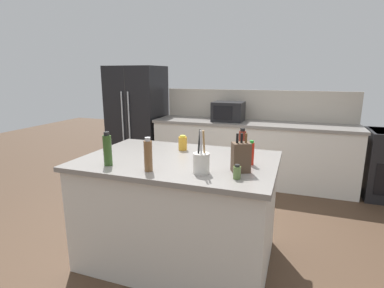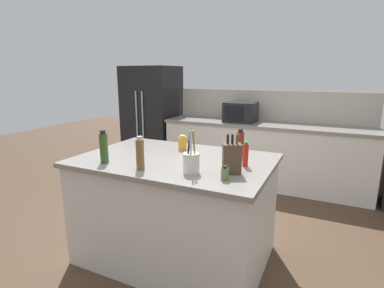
{
  "view_description": "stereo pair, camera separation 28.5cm",
  "coord_description": "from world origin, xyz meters",
  "px_view_note": "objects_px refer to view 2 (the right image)",
  "views": [
    {
      "loc": [
        0.94,
        -2.29,
        1.65
      ],
      "look_at": [
        0.0,
        0.35,
        0.99
      ],
      "focal_mm": 28.0,
      "sensor_mm": 36.0,
      "label": 1
    },
    {
      "loc": [
        1.2,
        -2.18,
        1.65
      ],
      "look_at": [
        0.0,
        0.35,
        0.99
      ],
      "focal_mm": 28.0,
      "sensor_mm": 36.0,
      "label": 2
    }
  ],
  "objects_px": {
    "refrigerator": "(152,118)",
    "vinegar_bottle": "(240,144)",
    "microwave": "(240,112)",
    "honey_jar": "(182,143)",
    "hot_sauce_bottle": "(245,155)",
    "knife_block": "(232,158)",
    "spice_jar_oregano": "(225,174)",
    "utensil_crock": "(191,162)",
    "pepper_grinder": "(140,154)",
    "olive_oil_bottle": "(104,148)"
  },
  "relations": [
    {
      "from": "honey_jar",
      "to": "spice_jar_oregano",
      "type": "relative_size",
      "value": 1.37
    },
    {
      "from": "refrigerator",
      "to": "microwave",
      "type": "relative_size",
      "value": 3.85
    },
    {
      "from": "microwave",
      "to": "vinegar_bottle",
      "type": "height_order",
      "value": "microwave"
    },
    {
      "from": "pepper_grinder",
      "to": "vinegar_bottle",
      "type": "height_order",
      "value": "pepper_grinder"
    },
    {
      "from": "utensil_crock",
      "to": "olive_oil_bottle",
      "type": "bearing_deg",
      "value": -174.99
    },
    {
      "from": "vinegar_bottle",
      "to": "knife_block",
      "type": "bearing_deg",
      "value": -80.75
    },
    {
      "from": "vinegar_bottle",
      "to": "hot_sauce_bottle",
      "type": "height_order",
      "value": "vinegar_bottle"
    },
    {
      "from": "olive_oil_bottle",
      "to": "utensil_crock",
      "type": "bearing_deg",
      "value": 5.01
    },
    {
      "from": "utensil_crock",
      "to": "olive_oil_bottle",
      "type": "distance_m",
      "value": 0.76
    },
    {
      "from": "vinegar_bottle",
      "to": "spice_jar_oregano",
      "type": "xyz_separation_m",
      "value": [
        0.08,
        -0.63,
        -0.07
      ]
    },
    {
      "from": "microwave",
      "to": "olive_oil_bottle",
      "type": "height_order",
      "value": "microwave"
    },
    {
      "from": "pepper_grinder",
      "to": "vinegar_bottle",
      "type": "distance_m",
      "value": 0.89
    },
    {
      "from": "spice_jar_oregano",
      "to": "knife_block",
      "type": "bearing_deg",
      "value": 91.87
    },
    {
      "from": "olive_oil_bottle",
      "to": "spice_jar_oregano",
      "type": "distance_m",
      "value": 1.03
    },
    {
      "from": "vinegar_bottle",
      "to": "honey_jar",
      "type": "bearing_deg",
      "value": -179.53
    },
    {
      "from": "refrigerator",
      "to": "utensil_crock",
      "type": "bearing_deg",
      "value": -52.11
    },
    {
      "from": "microwave",
      "to": "hot_sauce_bottle",
      "type": "xyz_separation_m",
      "value": [
        0.68,
        -2.17,
        -0.05
      ]
    },
    {
      "from": "pepper_grinder",
      "to": "olive_oil_bottle",
      "type": "xyz_separation_m",
      "value": [
        -0.37,
        0.02,
        0.01
      ]
    },
    {
      "from": "knife_block",
      "to": "utensil_crock",
      "type": "relative_size",
      "value": 0.91
    },
    {
      "from": "utensil_crock",
      "to": "olive_oil_bottle",
      "type": "xyz_separation_m",
      "value": [
        -0.75,
        -0.07,
        0.04
      ]
    },
    {
      "from": "knife_block",
      "to": "spice_jar_oregano",
      "type": "height_order",
      "value": "knife_block"
    },
    {
      "from": "utensil_crock",
      "to": "pepper_grinder",
      "type": "bearing_deg",
      "value": -167.3
    },
    {
      "from": "refrigerator",
      "to": "vinegar_bottle",
      "type": "distance_m",
      "value": 2.93
    },
    {
      "from": "honey_jar",
      "to": "hot_sauce_bottle",
      "type": "height_order",
      "value": "hot_sauce_bottle"
    },
    {
      "from": "microwave",
      "to": "vinegar_bottle",
      "type": "distance_m",
      "value": 1.99
    },
    {
      "from": "pepper_grinder",
      "to": "refrigerator",
      "type": "bearing_deg",
      "value": 121.23
    },
    {
      "from": "vinegar_bottle",
      "to": "utensil_crock",
      "type": "bearing_deg",
      "value": -107.76
    },
    {
      "from": "knife_block",
      "to": "hot_sauce_bottle",
      "type": "xyz_separation_m",
      "value": [
        0.05,
        0.21,
        -0.02
      ]
    },
    {
      "from": "pepper_grinder",
      "to": "honey_jar",
      "type": "height_order",
      "value": "pepper_grinder"
    },
    {
      "from": "honey_jar",
      "to": "olive_oil_bottle",
      "type": "height_order",
      "value": "olive_oil_bottle"
    },
    {
      "from": "knife_block",
      "to": "olive_oil_bottle",
      "type": "height_order",
      "value": "knife_block"
    },
    {
      "from": "refrigerator",
      "to": "spice_jar_oregano",
      "type": "height_order",
      "value": "refrigerator"
    },
    {
      "from": "knife_block",
      "to": "utensil_crock",
      "type": "distance_m",
      "value": 0.3
    },
    {
      "from": "utensil_crock",
      "to": "spice_jar_oregano",
      "type": "xyz_separation_m",
      "value": [
        0.27,
        -0.04,
        -0.03
      ]
    },
    {
      "from": "microwave",
      "to": "honey_jar",
      "type": "bearing_deg",
      "value": -90.06
    },
    {
      "from": "refrigerator",
      "to": "pepper_grinder",
      "type": "relative_size",
      "value": 6.9
    },
    {
      "from": "hot_sauce_bottle",
      "to": "vinegar_bottle",
      "type": "bearing_deg",
      "value": 114.96
    },
    {
      "from": "knife_block",
      "to": "pepper_grinder",
      "type": "bearing_deg",
      "value": 172.12
    },
    {
      "from": "vinegar_bottle",
      "to": "hot_sauce_bottle",
      "type": "xyz_separation_m",
      "value": [
        0.12,
        -0.26,
        -0.02
      ]
    },
    {
      "from": "hot_sauce_bottle",
      "to": "utensil_crock",
      "type": "bearing_deg",
      "value": -133.12
    },
    {
      "from": "refrigerator",
      "to": "vinegar_bottle",
      "type": "height_order",
      "value": "refrigerator"
    },
    {
      "from": "knife_block",
      "to": "vinegar_bottle",
      "type": "bearing_deg",
      "value": 73.25
    },
    {
      "from": "knife_block",
      "to": "utensil_crock",
      "type": "height_order",
      "value": "utensil_crock"
    },
    {
      "from": "knife_block",
      "to": "honey_jar",
      "type": "relative_size",
      "value": 2.06
    },
    {
      "from": "knife_block",
      "to": "honey_jar",
      "type": "xyz_separation_m",
      "value": [
        -0.64,
        0.46,
        -0.05
      ]
    },
    {
      "from": "refrigerator",
      "to": "spice_jar_oregano",
      "type": "distance_m",
      "value": 3.43
    },
    {
      "from": "vinegar_bottle",
      "to": "microwave",
      "type": "bearing_deg",
      "value": 106.42
    },
    {
      "from": "microwave",
      "to": "vinegar_bottle",
      "type": "relative_size",
      "value": 1.88
    },
    {
      "from": "utensil_crock",
      "to": "honey_jar",
      "type": "relative_size",
      "value": 2.27
    },
    {
      "from": "pepper_grinder",
      "to": "spice_jar_oregano",
      "type": "xyz_separation_m",
      "value": [
        0.66,
        0.05,
        -0.07
      ]
    }
  ]
}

